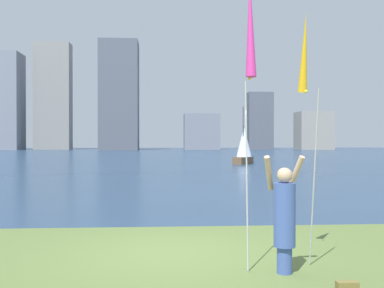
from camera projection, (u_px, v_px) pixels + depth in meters
ground at (162, 157)px, 59.36m from camera, size 120.00×138.00×0.12m
person at (284, 215)px, 7.17m from camera, size 0.66×0.49×1.80m
kite_flag_left at (250, 31)px, 7.07m from camera, size 0.16×0.55×4.58m
kite_flag_right at (305, 59)px, 7.92m from camera, size 0.16×0.93×4.16m
sailboat_4 at (244, 146)px, 40.50m from camera, size 2.17×2.69×4.90m
skyline_tower_0 at (9, 101)px, 99.67m from camera, size 5.14×6.79×20.51m
skyline_tower_1 at (53, 96)px, 102.00m from camera, size 7.59×4.24×23.10m
skyline_tower_2 at (119, 96)px, 97.92m from camera, size 7.93×7.64×22.54m
skyline_tower_3 at (202, 132)px, 101.74m from camera, size 7.60×4.89×7.73m
skyline_tower_4 at (259, 121)px, 103.62m from camera, size 5.38×4.47×12.51m
skyline_tower_5 at (314, 131)px, 101.66m from camera, size 7.19×6.10×8.12m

